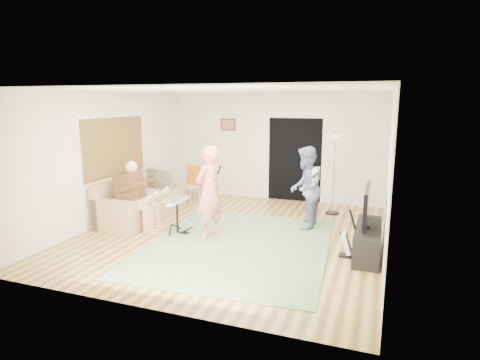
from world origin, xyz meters
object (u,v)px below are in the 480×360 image
Objects in this scene: dining_chair at (190,189)px; television at (367,205)px; singer at (209,192)px; sofa at (139,204)px; guitar_spare at (347,243)px; torchiere_lamp at (334,160)px; drum_kit at (177,218)px; guitarist at (305,188)px; tv_cabinet at (368,241)px.

dining_chair is 4.85m from television.
dining_chair is at bearing -125.73° from singer.
sofa is at bearing 173.16° from television.
sofa is at bearing -91.12° from dining_chair.
sofa is 2.42× the size of dining_chair.
sofa is at bearing 170.55° from guitar_spare.
singer is 3.11m from torchiere_lamp.
torchiere_lamp reaches higher than sofa.
television is (4.75, -0.57, 0.55)m from sofa.
drum_kit is at bearing -67.04° from singer.
drum_kit is at bearing -54.69° from dining_chair.
drum_kit is 2.58m from guitarist.
drum_kit is at bearing -26.56° from sofa.
guitarist is at bearing 126.82° from guitar_spare.
drum_kit is at bearing -178.68° from tv_cabinet.
dining_chair is (-3.10, 1.07, -0.49)m from guitarist.
drum_kit is 0.75× the size of dining_chair.
sofa is at bearing -87.70° from singer.
torchiere_lamp is 1.27× the size of tv_cabinet.
guitar_spare is at bearing -15.72° from dining_chair.
singer is 2.14× the size of guitar_spare.
singer is 1.86× the size of dining_chair.
guitarist reaches higher than drum_kit.
sofa is 4.82m from television.
drum_kit is 0.60× the size of television.
singer is at bearing -56.23° from guitarist.
drum_kit is 0.50× the size of tv_cabinet.
sofa reaches higher than drum_kit.
tv_cabinet is (0.86, -2.34, -0.97)m from torchiere_lamp.
guitar_spare is at bearing 34.90° from guitarist.
singer is (0.66, 0.04, 0.56)m from drum_kit.
tv_cabinet is (0.31, 0.18, 0.02)m from guitar_spare.
drum_kit is (1.30, -0.65, 0.00)m from sofa.
television reaches higher than dining_chair.
singer is at bearing -129.58° from torchiere_lamp.
sofa is 1.65m from dining_chair.
torchiere_lamp is (-0.55, 2.52, 0.99)m from guitar_spare.
drum_kit is 0.87m from singer.
guitarist reaches higher than television.
guitar_spare is 4.68m from dining_chair.
television is (-0.05, 0.00, 0.60)m from tv_cabinet.
dining_chair is at bearing -110.99° from guitarist.
drum_kit is at bearing -178.66° from television.
guitar_spare is (0.95, -1.27, -0.59)m from guitarist.
singer is 1.05× the size of guitarist.
television is at bearing 46.08° from guitarist.
guitar_spare is at bearing -150.44° from tv_cabinet.
dining_chair is (-0.86, 2.24, 0.03)m from drum_kit.
guitarist is at bearing 8.36° from sofa.
dining_chair is (-1.53, 2.20, -0.53)m from singer.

